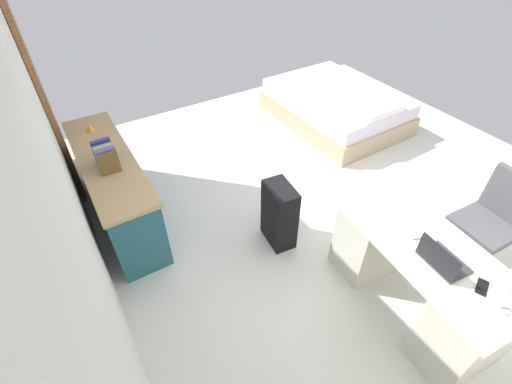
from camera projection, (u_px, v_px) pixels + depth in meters
The scene contains 14 objects.
ground_plane at pixel (325, 203), 4.04m from camera, with size 5.86×5.86×0.00m, color silver.
wall_back at pixel (52, 169), 2.17m from camera, with size 4.86×0.10×2.84m, color silver.
door_wooden at pixel (46, 103), 3.68m from camera, with size 0.88×0.05×2.04m, color brown.
desk at pixel (416, 276), 2.82m from camera, with size 1.50×0.79×0.74m.
office_chair at pixel (487, 227), 3.18m from camera, with size 0.52×0.52×0.94m.
credenza at pixel (115, 189), 3.63m from camera, with size 1.80×0.48×0.77m.
bed at pixel (336, 107), 5.25m from camera, with size 1.92×1.43×0.58m.
suitcase_black at pixel (279, 215), 3.42m from camera, with size 0.36×0.22×0.67m, color black.
laptop at pixel (441, 260), 2.44m from camera, with size 0.33×0.25×0.21m.
computer_mouse at pixel (416, 236), 2.65m from camera, with size 0.06×0.10×0.03m, color white.
cell_phone_near_laptop at pixel (482, 287), 2.33m from camera, with size 0.07×0.14×0.01m, color black.
desk_lamp at pixel (512, 279), 2.08m from camera, with size 0.16×0.11×0.34m.
book_row at pixel (105, 156), 3.20m from camera, with size 0.27×0.17×0.24m.
figurine_small at pixel (90, 127), 3.69m from camera, with size 0.08×0.08×0.11m, color gold.
Camera 1 is at (-2.12, 2.22, 2.74)m, focal length 25.20 mm.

